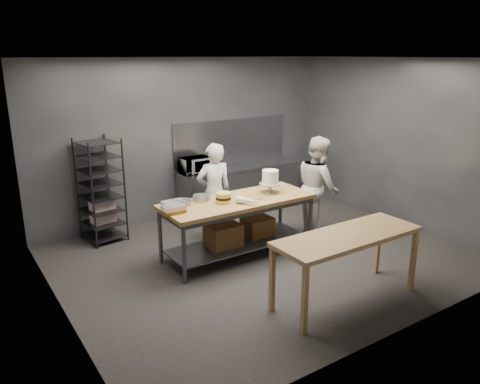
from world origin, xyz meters
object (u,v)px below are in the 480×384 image
at_px(work_table, 238,220).
at_px(chef_right, 318,186).
at_px(layer_cake, 223,198).
at_px(near_counter, 348,241).
at_px(microwave, 195,165).
at_px(frosted_cake_stand, 270,179).
at_px(chef_behind, 214,192).
at_px(speed_rack, 101,191).

xyz_separation_m(work_table, chef_right, (1.63, -0.01, 0.30)).
bearing_deg(layer_cake, near_counter, -70.70).
distance_m(chef_right, microwave, 2.33).
xyz_separation_m(near_counter, frosted_cake_stand, (0.24, 1.93, 0.34)).
relative_size(work_table, layer_cake, 10.40).
relative_size(chef_behind, layer_cake, 7.23).
relative_size(chef_behind, frosted_cake_stand, 4.50).
height_order(near_counter, chef_behind, chef_behind).
distance_m(speed_rack, layer_cake, 2.24).
height_order(work_table, chef_right, chef_right).
bearing_deg(chef_behind, chef_right, 162.49).
bearing_deg(speed_rack, near_counter, -62.59).
relative_size(speed_rack, chef_right, 1.01).
height_order(work_table, near_counter, work_table).
bearing_deg(microwave, work_table, -98.06).
relative_size(speed_rack, layer_cake, 7.59).
xyz_separation_m(speed_rack, chef_right, (3.19, -1.80, 0.01)).
height_order(chef_behind, chef_right, chef_right).
bearing_deg(chef_behind, work_table, 96.68).
bearing_deg(microwave, chef_right, -54.00).
bearing_deg(chef_behind, near_counter, 105.57).
bearing_deg(frosted_cake_stand, layer_cake, -177.29).
relative_size(chef_right, microwave, 3.20).
bearing_deg(frosted_cake_stand, chef_right, -0.56).
relative_size(near_counter, layer_cake, 8.67).
distance_m(near_counter, chef_right, 2.30).
relative_size(work_table, near_counter, 1.20).
relative_size(work_table, microwave, 4.43).
bearing_deg(microwave, layer_cake, -106.17).
bearing_deg(work_table, layer_cake, -171.60).
xyz_separation_m(work_table, near_counter, (0.37, -1.93, 0.24)).
distance_m(near_counter, frosted_cake_stand, 1.98).
bearing_deg(chef_right, work_table, 111.51).
bearing_deg(frosted_cake_stand, microwave, 100.41).
bearing_deg(chef_right, frosted_cake_stand, 111.31).
distance_m(chef_behind, frosted_cake_stand, 1.02).
bearing_deg(chef_behind, layer_cake, 77.13).
xyz_separation_m(work_table, layer_cake, (-0.29, -0.04, 0.43)).
bearing_deg(work_table, near_counter, -79.13).
xyz_separation_m(near_counter, chef_right, (1.26, 1.92, 0.05)).
bearing_deg(microwave, chef_behind, -102.50).
bearing_deg(work_table, chef_behind, 88.55).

